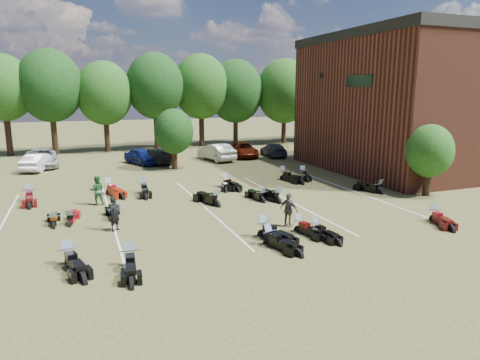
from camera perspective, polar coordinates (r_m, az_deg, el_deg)
name	(u,v)px	position (r m, az deg, el deg)	size (l,w,h in m)	color
ground	(279,217)	(21.93, 5.19, -4.95)	(160.00, 160.00, 0.00)	brown
car_1	(39,162)	(38.17, -25.20, 2.20)	(1.47, 4.22, 1.39)	silver
car_2	(41,158)	(39.84, -24.96, 2.67)	(2.49, 5.41, 1.50)	#97999F
car_3	(153,156)	(38.54, -11.47, 3.15)	(1.89, 4.66, 1.35)	black
car_4	(142,156)	(38.48, -12.92, 3.11)	(1.66, 4.12, 1.40)	navy
car_5	(216,152)	(39.65, -3.18, 3.75)	(1.65, 4.73, 1.56)	#B0B0AB
car_6	(243,150)	(41.72, 0.43, 4.05)	(2.32, 5.04, 1.40)	#531404
car_7	(273,150)	(42.22, 4.48, 4.03)	(1.79, 4.41, 1.28)	#343439
person_black	(115,214)	(20.38, -16.35, -4.39)	(0.57, 0.38, 1.57)	black
person_green	(97,190)	(25.29, -18.53, -1.32)	(0.81, 0.63, 1.66)	#235F2B
person_grey	(289,210)	(20.29, 6.51, -3.97)	(0.95, 0.40, 1.62)	#4E4843
motorcycle_0	(69,266)	(17.21, -21.80, -10.54)	(0.76, 2.40, 1.34)	black
motorcycle_1	(130,267)	(16.39, -14.39, -11.18)	(0.73, 2.30, 1.28)	black
motorcycle_2	(269,245)	(18.03, 3.93, -8.68)	(0.71, 2.22, 1.24)	black
motorcycle_3	(264,237)	(18.93, 3.17, -7.65)	(0.79, 2.49, 1.39)	black
motorcycle_4	(316,235)	(19.50, 10.07, -7.24)	(0.64, 2.02, 1.12)	black
motorcycle_5	(299,232)	(19.79, 7.90, -6.87)	(0.66, 2.08, 1.16)	black
motorcycle_6	(433,221)	(23.21, 24.36, -5.03)	(0.69, 2.18, 1.21)	#45090A
motorcycle_7	(70,226)	(22.03, -21.68, -5.68)	(0.64, 2.02, 1.13)	maroon
motorcycle_8	(54,228)	(22.03, -23.55, -5.83)	(0.63, 1.99, 1.11)	black
motorcycle_9	(116,222)	(21.94, -16.18, -5.37)	(0.75, 2.36, 1.32)	black
motorcycle_10	(262,202)	(24.78, 2.95, -2.96)	(0.69, 2.17, 1.21)	black
motorcycle_11	(216,206)	(23.89, -3.20, -3.52)	(0.81, 2.53, 1.41)	black
motorcycle_12	(278,203)	(24.66, 5.04, -3.06)	(0.77, 2.42, 1.35)	black
motorcycle_13	(378,194)	(28.11, 17.97, -1.75)	(0.73, 2.30, 1.28)	black
motorcycle_14	(30,201)	(27.86, -26.17, -2.51)	(0.79, 2.50, 1.39)	#4E0B0C
motorcycle_15	(110,194)	(27.97, -17.00, -1.76)	(0.79, 2.49, 1.39)	maroon
motorcycle_16	(144,193)	(27.68, -12.72, -1.67)	(0.77, 2.41, 1.34)	black
motorcycle_17	(225,186)	(28.83, -1.95, -0.85)	(0.73, 2.31, 1.29)	black
motorcycle_18	(225,187)	(28.69, -2.03, -0.91)	(0.75, 2.36, 1.32)	black
motorcycle_19	(283,180)	(31.05, 5.81, 0.01)	(0.80, 2.50, 1.39)	black
motorcycle_20	(302,178)	(32.07, 8.33, 0.32)	(0.70, 2.18, 1.22)	black
brick_building	(466,102)	(41.87, 27.94, 9.14)	(25.40, 15.20, 10.70)	#5B281A
tree_line	(156,91)	(48.57, -11.17, 11.56)	(56.00, 6.00, 9.79)	black
young_tree_near_building	(430,151)	(28.23, 23.96, 3.55)	(2.80, 2.80, 4.16)	black
young_tree_midfield	(174,131)	(35.26, -8.83, 6.42)	(3.20, 3.20, 4.70)	black
parking_lines	(206,208)	(23.59, -4.61, -3.72)	(20.10, 14.00, 0.01)	silver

